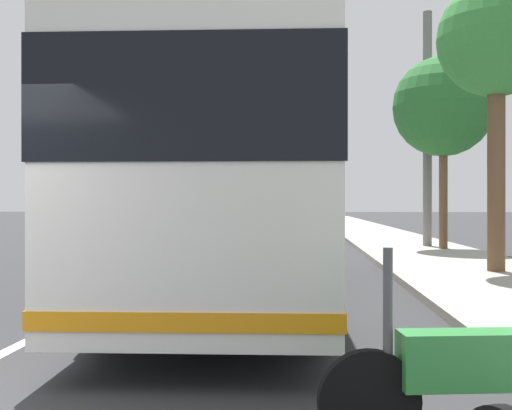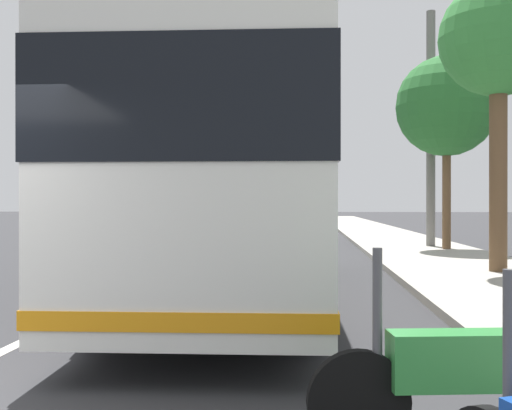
{
  "view_description": "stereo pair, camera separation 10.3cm",
  "coord_description": "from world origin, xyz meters",
  "px_view_note": "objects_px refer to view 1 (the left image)",
  "views": [
    {
      "loc": [
        -3.76,
        -3.04,
        1.54
      ],
      "look_at": [
        6.59,
        -2.3,
        1.52
      ],
      "focal_mm": 42.38,
      "sensor_mm": 36.0,
      "label": 1
    },
    {
      "loc": [
        -3.76,
        -3.15,
        1.54
      ],
      "look_at": [
        6.59,
        -2.3,
        1.52
      ],
      "focal_mm": 42.38,
      "sensor_mm": 36.0,
      "label": 2
    }
  ],
  "objects_px": {
    "motorcycle_far_end": "(490,374)",
    "car_far_distant": "(284,219)",
    "car_oncoming": "(284,226)",
    "roadside_tree_far_block": "(443,107)",
    "coach_bus": "(235,176)",
    "roadside_tree_mid_block": "(496,43)",
    "utility_pole": "(427,131)"
  },
  "relations": [
    {
      "from": "car_oncoming",
      "to": "roadside_tree_far_block",
      "type": "bearing_deg",
      "value": -131.68
    },
    {
      "from": "car_oncoming",
      "to": "utility_pole",
      "type": "distance_m",
      "value": 6.75
    },
    {
      "from": "car_far_distant",
      "to": "roadside_tree_far_block",
      "type": "distance_m",
      "value": 15.58
    },
    {
      "from": "car_far_distant",
      "to": "roadside_tree_far_block",
      "type": "bearing_deg",
      "value": -161.32
    },
    {
      "from": "roadside_tree_mid_block",
      "to": "roadside_tree_far_block",
      "type": "relative_size",
      "value": 1.01
    },
    {
      "from": "car_far_distant",
      "to": "utility_pole",
      "type": "xyz_separation_m",
      "value": [
        -12.83,
        -5.13,
        3.29
      ]
    },
    {
      "from": "car_far_distant",
      "to": "utility_pole",
      "type": "bearing_deg",
      "value": -160.28
    },
    {
      "from": "coach_bus",
      "to": "car_oncoming",
      "type": "bearing_deg",
      "value": -3.47
    },
    {
      "from": "motorcycle_far_end",
      "to": "roadside_tree_mid_block",
      "type": "xyz_separation_m",
      "value": [
        9.03,
        -2.9,
        4.41
      ]
    },
    {
      "from": "coach_bus",
      "to": "car_oncoming",
      "type": "distance_m",
      "value": 13.95
    },
    {
      "from": "coach_bus",
      "to": "roadside_tree_far_block",
      "type": "distance_m",
      "value": 11.12
    },
    {
      "from": "coach_bus",
      "to": "motorcycle_far_end",
      "type": "distance_m",
      "value": 6.6
    },
    {
      "from": "car_oncoming",
      "to": "utility_pole",
      "type": "bearing_deg",
      "value": -123.77
    },
    {
      "from": "roadside_tree_mid_block",
      "to": "motorcycle_far_end",
      "type": "bearing_deg",
      "value": 162.18
    },
    {
      "from": "coach_bus",
      "to": "car_far_distant",
      "type": "xyz_separation_m",
      "value": [
        23.41,
        -0.19,
        -1.32
      ]
    },
    {
      "from": "motorcycle_far_end",
      "to": "car_oncoming",
      "type": "bearing_deg",
      "value": -92.18
    },
    {
      "from": "coach_bus",
      "to": "motorcycle_far_end",
      "type": "xyz_separation_m",
      "value": [
        -6.02,
        -2.25,
        -1.52
      ]
    },
    {
      "from": "roadside_tree_far_block",
      "to": "car_oncoming",
      "type": "bearing_deg",
      "value": 47.96
    },
    {
      "from": "car_far_distant",
      "to": "roadside_tree_mid_block",
      "type": "bearing_deg",
      "value": -168.4
    },
    {
      "from": "car_oncoming",
      "to": "roadside_tree_far_block",
      "type": "xyz_separation_m",
      "value": [
        -4.58,
        -5.08,
        3.91
      ]
    },
    {
      "from": "car_oncoming",
      "to": "roadside_tree_far_block",
      "type": "relative_size",
      "value": 0.77
    },
    {
      "from": "car_oncoming",
      "to": "car_far_distant",
      "type": "bearing_deg",
      "value": 1.96
    },
    {
      "from": "motorcycle_far_end",
      "to": "roadside_tree_far_block",
      "type": "relative_size",
      "value": 0.36
    },
    {
      "from": "car_oncoming",
      "to": "car_far_distant",
      "type": "height_order",
      "value": "car_far_distant"
    },
    {
      "from": "roadside_tree_mid_block",
      "to": "coach_bus",
      "type": "bearing_deg",
      "value": 120.32
    },
    {
      "from": "coach_bus",
      "to": "roadside_tree_far_block",
      "type": "xyz_separation_m",
      "value": [
        9.29,
        -5.54,
        2.56
      ]
    },
    {
      "from": "car_oncoming",
      "to": "roadside_tree_mid_block",
      "type": "relative_size",
      "value": 0.76
    },
    {
      "from": "motorcycle_far_end",
      "to": "car_far_distant",
      "type": "xyz_separation_m",
      "value": [
        29.43,
        2.06,
        0.21
      ]
    },
    {
      "from": "roadside_tree_far_block",
      "to": "roadside_tree_mid_block",
      "type": "bearing_deg",
      "value": 176.5
    },
    {
      "from": "roadside_tree_mid_block",
      "to": "roadside_tree_far_block",
      "type": "xyz_separation_m",
      "value": [
        6.28,
        -0.38,
        -0.33
      ]
    },
    {
      "from": "car_far_distant",
      "to": "roadside_tree_mid_block",
      "type": "distance_m",
      "value": 21.41
    },
    {
      "from": "car_oncoming",
      "to": "roadside_tree_far_block",
      "type": "distance_m",
      "value": 7.88
    }
  ]
}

